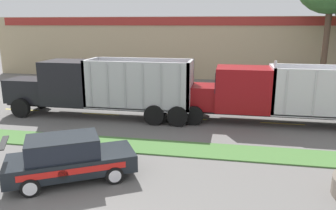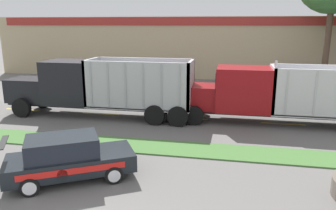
# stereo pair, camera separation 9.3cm
# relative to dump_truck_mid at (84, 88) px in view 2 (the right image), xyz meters

# --- Properties ---
(grass_verge) EXTENTS (120.00, 1.78, 0.06)m
(grass_verge) POSITION_rel_dump_truck_mid_xyz_m (4.98, -4.46, -1.67)
(grass_verge) COLOR #477538
(grass_verge) RESTS_ON ground_plane
(centre_line_2) EXTENTS (2.40, 0.14, 0.01)m
(centre_line_2) POSITION_rel_dump_truck_mid_xyz_m (-4.56, 0.43, -1.69)
(centre_line_2) COLOR yellow
(centre_line_2) RESTS_ON ground_plane
(centre_line_3) EXTENTS (2.40, 0.14, 0.01)m
(centre_line_3) POSITION_rel_dump_truck_mid_xyz_m (0.84, 0.43, -1.69)
(centre_line_3) COLOR yellow
(centre_line_3) RESTS_ON ground_plane
(centre_line_4) EXTENTS (2.40, 0.14, 0.01)m
(centre_line_4) POSITION_rel_dump_truck_mid_xyz_m (6.24, 0.43, -1.69)
(centre_line_4) COLOR yellow
(centre_line_4) RESTS_ON ground_plane
(centre_line_5) EXTENTS (2.40, 0.14, 0.01)m
(centre_line_5) POSITION_rel_dump_truck_mid_xyz_m (11.64, 0.43, -1.69)
(centre_line_5) COLOR yellow
(centre_line_5) RESTS_ON ground_plane
(dump_truck_mid) EXTENTS (11.39, 2.58, 3.46)m
(dump_truck_mid) POSITION_rel_dump_truck_mid_xyz_m (0.00, 0.00, 0.00)
(dump_truck_mid) COLOR black
(dump_truck_mid) RESTS_ON ground_plane
(dump_truck_trail) EXTENTS (12.11, 2.61, 3.59)m
(dump_truck_trail) POSITION_rel_dump_truck_mid_xyz_m (10.58, 0.46, -0.10)
(dump_truck_trail) COLOR black
(dump_truck_trail) RESTS_ON ground_plane
(rally_car) EXTENTS (4.69, 3.72, 1.66)m
(rally_car) POSITION_rel_dump_truck_mid_xyz_m (3.15, -8.06, -0.87)
(rally_car) COLOR black
(rally_car) RESTS_ON ground_plane
(store_building_backdrop) EXTENTS (42.85, 12.10, 6.12)m
(store_building_backdrop) POSITION_rel_dump_truck_mid_xyz_m (4.78, 20.67, 1.37)
(store_building_backdrop) COLOR tan
(store_building_backdrop) RESTS_ON ground_plane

